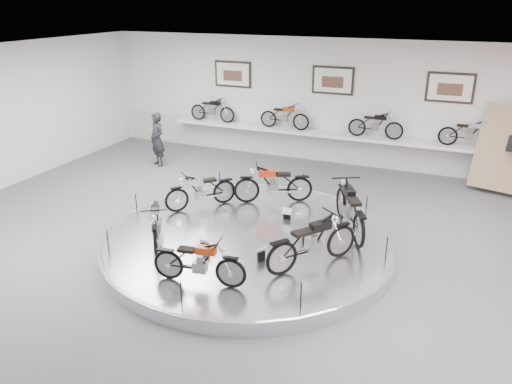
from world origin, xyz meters
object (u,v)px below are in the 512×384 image
at_px(display_platform, 249,241).
at_px(bike_a, 350,208).
at_px(bike_c, 201,190).
at_px(visitor, 157,139).
at_px(shelf, 328,135).
at_px(bike_f, 313,242).
at_px(bike_e, 199,262).
at_px(bike_b, 273,184).
at_px(bike_d, 155,222).

height_order(display_platform, bike_a, bike_a).
relative_size(bike_a, bike_c, 1.21).
bearing_deg(display_platform, visitor, 140.67).
distance_m(shelf, visitor, 5.53).
bearing_deg(bike_f, display_platform, 102.69).
relative_size(bike_e, visitor, 0.86).
relative_size(shelf, bike_b, 6.52).
bearing_deg(bike_a, display_platform, 90.12).
bearing_deg(bike_a, visitor, 38.47).
relative_size(bike_a, bike_f, 1.07).
relative_size(bike_a, bike_d, 1.25).
xyz_separation_m(bike_a, bike_e, (-1.99, -3.21, -0.11)).
xyz_separation_m(bike_a, bike_d, (-3.65, -2.09, -0.11)).
distance_m(bike_b, bike_e, 4.13).
height_order(bike_a, bike_b, bike_a).
bearing_deg(bike_b, display_platform, 68.88).
relative_size(shelf, bike_a, 5.83).
distance_m(display_platform, bike_d, 2.07).
relative_size(bike_b, bike_f, 0.96).
bearing_deg(bike_d, bike_f, 62.51).
distance_m(bike_b, bike_f, 3.29).
height_order(bike_a, bike_c, bike_a).
bearing_deg(shelf, bike_d, -102.70).
bearing_deg(bike_f, visitor, 90.88).
bearing_deg(shelf, bike_f, -76.87).
distance_m(bike_a, bike_e, 3.78).
distance_m(display_platform, visitor, 6.55).
distance_m(display_platform, shelf, 6.46).
relative_size(bike_d, visitor, 0.87).
bearing_deg(shelf, bike_a, -69.78).
relative_size(display_platform, bike_b, 3.79).
relative_size(display_platform, shelf, 0.58).
distance_m(bike_c, bike_d, 1.99).
xyz_separation_m(shelf, bike_b, (-0.18, -4.43, -0.20)).
bearing_deg(shelf, bike_e, -90.14).
distance_m(bike_d, bike_f, 3.36).
height_order(display_platform, bike_d, bike_d).
height_order(bike_d, bike_f, bike_f).
relative_size(display_platform, visitor, 3.67).
height_order(shelf, bike_a, bike_a).
xyz_separation_m(display_platform, shelf, (0.00, 6.40, 0.85)).
relative_size(shelf, bike_f, 6.24).
height_order(bike_f, visitor, visitor).
relative_size(display_platform, bike_e, 4.26).
height_order(bike_c, bike_f, bike_f).
relative_size(display_platform, bike_d, 4.22).
height_order(display_platform, bike_f, bike_f).
height_order(shelf, bike_d, bike_d).
bearing_deg(bike_e, visitor, 120.41).
height_order(bike_a, visitor, visitor).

